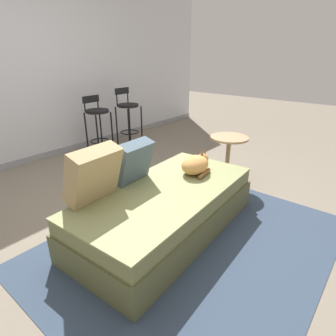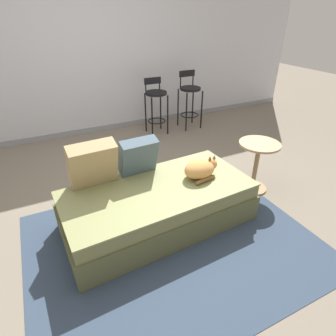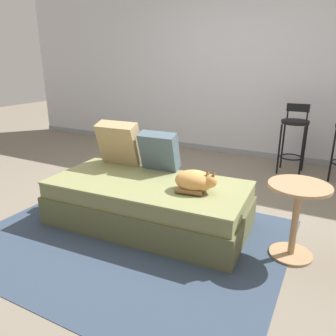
{
  "view_description": "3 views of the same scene",
  "coord_description": "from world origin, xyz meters",
  "px_view_note": "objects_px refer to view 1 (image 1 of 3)",
  "views": [
    {
      "loc": [
        -1.64,
        -1.77,
        1.49
      ],
      "look_at": [
        0.15,
        -0.3,
        0.53
      ],
      "focal_mm": 30.0,
      "sensor_mm": 36.0,
      "label": 1
    },
    {
      "loc": [
        -0.86,
        -2.36,
        1.84
      ],
      "look_at": [
        0.15,
        -0.3,
        0.53
      ],
      "focal_mm": 30.0,
      "sensor_mm": 36.0,
      "label": 2
    },
    {
      "loc": [
        1.41,
        -2.69,
        1.43
      ],
      "look_at": [
        0.15,
        -0.3,
        0.53
      ],
      "focal_mm": 35.0,
      "sensor_mm": 36.0,
      "label": 3
    }
  ],
  "objects_px": {
    "bar_stool_near_window": "(97,119)",
    "side_table": "(228,153)",
    "bar_stool_by_doorway": "(128,113)",
    "throw_pillow_middle": "(133,161)",
    "cat": "(196,164)",
    "throw_pillow_corner": "(93,175)",
    "couch": "(166,209)"
  },
  "relations": [
    {
      "from": "bar_stool_near_window",
      "to": "side_table",
      "type": "height_order",
      "value": "bar_stool_near_window"
    },
    {
      "from": "bar_stool_by_doorway",
      "to": "side_table",
      "type": "height_order",
      "value": "bar_stool_by_doorway"
    },
    {
      "from": "throw_pillow_middle",
      "to": "cat",
      "type": "bearing_deg",
      "value": -31.84
    },
    {
      "from": "throw_pillow_corner",
      "to": "bar_stool_by_doorway",
      "type": "distance_m",
      "value": 2.74
    },
    {
      "from": "cat",
      "to": "throw_pillow_middle",
      "type": "bearing_deg",
      "value": 148.16
    },
    {
      "from": "cat",
      "to": "side_table",
      "type": "bearing_deg",
      "value": 4.62
    },
    {
      "from": "couch",
      "to": "throw_pillow_middle",
      "type": "relative_size",
      "value": 4.74
    },
    {
      "from": "couch",
      "to": "bar_stool_by_doorway",
      "type": "height_order",
      "value": "bar_stool_by_doorway"
    },
    {
      "from": "cat",
      "to": "bar_stool_by_doorway",
      "type": "distance_m",
      "value": 2.38
    },
    {
      "from": "throw_pillow_middle",
      "to": "bar_stool_by_doorway",
      "type": "relative_size",
      "value": 0.4
    },
    {
      "from": "couch",
      "to": "bar_stool_by_doorway",
      "type": "distance_m",
      "value": 2.64
    },
    {
      "from": "bar_stool_by_doorway",
      "to": "bar_stool_near_window",
      "type": "bearing_deg",
      "value": -179.98
    },
    {
      "from": "cat",
      "to": "side_table",
      "type": "distance_m",
      "value": 0.79
    },
    {
      "from": "side_table",
      "to": "throw_pillow_corner",
      "type": "bearing_deg",
      "value": 172.3
    },
    {
      "from": "couch",
      "to": "bar_stool_near_window",
      "type": "bearing_deg",
      "value": 66.44
    },
    {
      "from": "couch",
      "to": "side_table",
      "type": "distance_m",
      "value": 1.24
    },
    {
      "from": "throw_pillow_corner",
      "to": "side_table",
      "type": "relative_size",
      "value": 0.76
    },
    {
      "from": "couch",
      "to": "cat",
      "type": "bearing_deg",
      "value": 0.35
    },
    {
      "from": "cat",
      "to": "bar_stool_by_doorway",
      "type": "bearing_deg",
      "value": 62.62
    },
    {
      "from": "couch",
      "to": "throw_pillow_corner",
      "type": "distance_m",
      "value": 0.72
    },
    {
      "from": "bar_stool_near_window",
      "to": "side_table",
      "type": "xyz_separation_m",
      "value": [
        0.31,
        -2.05,
        -0.17
      ]
    },
    {
      "from": "couch",
      "to": "cat",
      "type": "height_order",
      "value": "cat"
    },
    {
      "from": "couch",
      "to": "cat",
      "type": "relative_size",
      "value": 4.89
    },
    {
      "from": "cat",
      "to": "side_table",
      "type": "height_order",
      "value": "cat"
    },
    {
      "from": "throw_pillow_corner",
      "to": "bar_stool_near_window",
      "type": "distance_m",
      "value": 2.31
    },
    {
      "from": "throw_pillow_middle",
      "to": "bar_stool_by_doorway",
      "type": "bearing_deg",
      "value": 48.07
    },
    {
      "from": "couch",
      "to": "cat",
      "type": "xyz_separation_m",
      "value": [
        0.45,
        0.0,
        0.29
      ]
    },
    {
      "from": "couch",
      "to": "throw_pillow_middle",
      "type": "xyz_separation_m",
      "value": [
        -0.06,
        0.32,
        0.39
      ]
    },
    {
      "from": "couch",
      "to": "throw_pillow_corner",
      "type": "relative_size",
      "value": 4.07
    },
    {
      "from": "couch",
      "to": "bar_stool_near_window",
      "type": "distance_m",
      "value": 2.33
    },
    {
      "from": "throw_pillow_corner",
      "to": "throw_pillow_middle",
      "type": "bearing_deg",
      "value": 3.05
    },
    {
      "from": "cat",
      "to": "bar_stool_near_window",
      "type": "xyz_separation_m",
      "value": [
        0.47,
        2.11,
        0.05
      ]
    }
  ]
}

